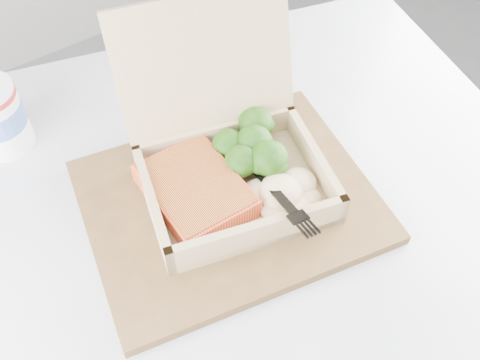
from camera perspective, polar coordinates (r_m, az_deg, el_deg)
cafe_table at (r=0.81m, az=0.74°, el=-14.12°), size 1.04×1.04×0.75m
serving_tray at (r=0.66m, az=-1.20°, el=-2.27°), size 0.40×0.34×0.01m
takeout_container at (r=0.65m, az=-1.53°, el=3.59°), size 0.27×0.27×0.20m
salmon_fillet at (r=0.64m, az=-4.81°, el=-1.12°), size 0.10×0.14×0.03m
broccoli_pile at (r=0.67m, az=1.48°, el=3.58°), size 0.11×0.11×0.04m
mashed_potatoes at (r=0.63m, az=4.31°, el=-1.34°), size 0.09×0.08×0.03m
plastic_fork at (r=0.63m, az=2.73°, el=0.27°), size 0.04×0.15×0.03m
receipt at (r=0.78m, az=-7.24°, el=7.03°), size 0.10×0.14×0.00m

